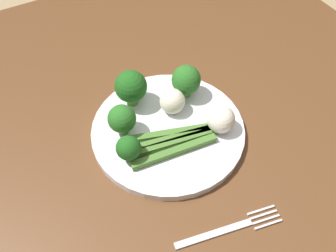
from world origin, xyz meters
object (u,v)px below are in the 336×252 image
Objects in this scene: cauliflower_back at (172,101)px; broccoli_front at (122,119)px; cauliflower_near_fork at (221,119)px; broccoli_front_left at (186,80)px; fork at (230,229)px; asparagus_bundle at (171,143)px; plate at (168,130)px; dining_table at (173,181)px; broccoli_right at (128,148)px; broccoli_outer_edge at (131,87)px.

broccoli_front is at bearing -88.36° from cauliflower_back.
cauliflower_back is 0.94× the size of cauliflower_near_fork.
broccoli_front_left is 0.27m from fork.
broccoli_front_left is (-0.09, 0.08, 0.03)m from asparagus_bundle.
plate is at bearing -102.00° from asparagus_bundle.
cauliflower_back is at bearing 152.53° from dining_table.
dining_table is 22.55× the size of broccoli_right.
asparagus_bundle is 3.14× the size of broccoli_right.
broccoli_front is (-0.06, 0.01, 0.01)m from broccoli_right.
broccoli_front_left reaches higher than dining_table.
broccoli_front_left reaches higher than cauliflower_back.
cauliflower_near_fork is at bearing 63.50° from broccoli_front.
broccoli_front reaches higher than fork.
broccoli_front is 1.29× the size of cauliflower_back.
cauliflower_near_fork is 0.18m from fork.
dining_table is 0.17m from broccoli_right.
asparagus_bundle is at bearing 41.45° from broccoli_front.
fork is (0.16, 0.00, 0.11)m from dining_table.
broccoli_right reaches higher than asparagus_bundle.
asparagus_bundle is at bearing -105.23° from dining_table.
asparagus_bundle is 0.08m from cauliflower_back.
plate is 5.84× the size of cauliflower_back.
cauliflower_near_fork is at bearing 60.42° from plate.
cauliflower_back is at bearing 117.28° from broccoli_right.
broccoli_front reaches higher than cauliflower_back.
broccoli_right reaches higher than cauliflower_back.
broccoli_right is at bearing -97.96° from dining_table.
broccoli_right is at bearing -62.72° from cauliflower_back.
fork reaches higher than dining_table.
broccoli_outer_edge is at bearing -73.00° from asparagus_bundle.
dining_table is at bearing -27.47° from cauliflower_back.
cauliflower_near_fork reaches higher than asparagus_bundle.
asparagus_bundle is at bearing -22.10° from plate.
broccoli_right reaches higher than plate.
broccoli_outer_edge reaches higher than broccoli_front.
asparagus_bundle is 0.12m from broccoli_front_left.
broccoli_front_left is at bearing 117.37° from broccoli_right.
asparagus_bundle is 0.08m from broccoli_right.
fork is at bearing -16.39° from broccoli_front_left.
cauliflower_near_fork is (0.04, 0.08, 0.03)m from plate.
plate is 0.10m from cauliflower_near_fork.
cauliflower_back is (-0.07, 0.04, 0.02)m from asparagus_bundle.
broccoli_front is at bearing -136.64° from dining_table.
broccoli_right is at bearing -27.66° from broccoli_outer_edge.
broccoli_outer_edge is 1.43× the size of broccoli_right.
dining_table is 0.12m from plate.
plate is at bearing 67.07° from broccoli_front.
plate is at bearing 18.65° from broccoli_outer_edge.
broccoli_outer_edge reaches higher than broccoli_right.
dining_table is 0.13m from asparagus_bundle.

